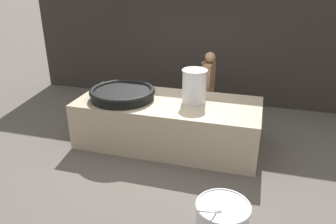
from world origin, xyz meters
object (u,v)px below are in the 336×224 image
at_px(cook, 208,86).
at_px(prep_bowl_vegetables, 222,216).
at_px(stock_pot, 194,86).
at_px(giant_wok_near, 122,93).

bearing_deg(cook, prep_bowl_vegetables, 108.52).
xyz_separation_m(cook, prep_bowl_vegetables, (0.78, -3.29, -0.65)).
bearing_deg(stock_pot, prep_bowl_vegetables, -68.49).
bearing_deg(giant_wok_near, cook, 41.32).
distance_m(stock_pot, cook, 1.14).
height_order(giant_wok_near, stock_pot, stock_pot).
height_order(stock_pot, prep_bowl_vegetables, stock_pot).
height_order(giant_wok_near, cook, cook).
bearing_deg(stock_pot, giant_wok_near, -171.63).
distance_m(giant_wok_near, prep_bowl_vegetables, 3.10).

